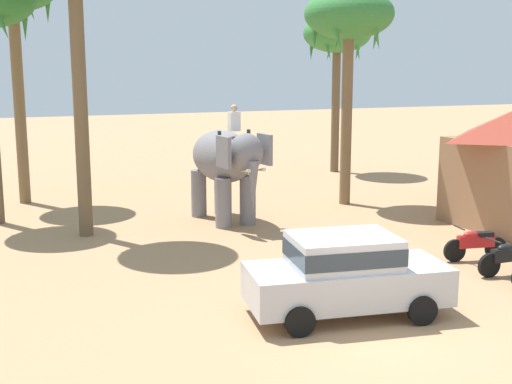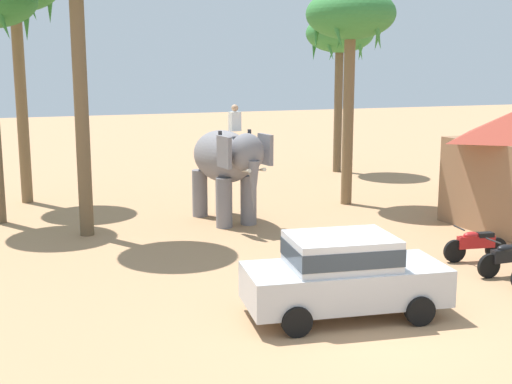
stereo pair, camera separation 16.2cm
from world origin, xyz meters
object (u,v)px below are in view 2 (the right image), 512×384
object	(u,v)px
elephant_with_mahout	(227,162)
palm_tree_near_hut	(351,20)
palm_tree_far_back	(340,38)
car_sedan_foreground	(343,272)
motorcycle_fourth_in_row	(510,257)
motorcycle_far_in_row	(476,244)

from	to	relation	value
elephant_with_mahout	palm_tree_near_hut	distance (m)	7.01
palm_tree_near_hut	palm_tree_far_back	distance (m)	7.79
car_sedan_foreground	elephant_with_mahout	size ratio (longest dim) A/B	1.09
car_sedan_foreground	elephant_with_mahout	world-z (taller)	elephant_with_mahout
motorcycle_fourth_in_row	palm_tree_near_hut	size ratio (longest dim) A/B	0.23
palm_tree_near_hut	palm_tree_far_back	xyz separation A→B (m)	(3.41, 7.00, -0.30)
car_sedan_foreground	palm_tree_near_hut	size ratio (longest dim) A/B	0.55
elephant_with_mahout	car_sedan_foreground	bearing A→B (deg)	-93.97
motorcycle_far_in_row	palm_tree_far_back	distance (m)	16.48
elephant_with_mahout	motorcycle_far_in_row	bearing A→B (deg)	-55.96
palm_tree_near_hut	palm_tree_far_back	size ratio (longest dim) A/B	1.04
elephant_with_mahout	palm_tree_far_back	bearing A→B (deg)	43.65
motorcycle_fourth_in_row	palm_tree_far_back	xyz separation A→B (m)	(4.02, 16.20, 5.91)
elephant_with_mahout	palm_tree_far_back	xyz separation A→B (m)	(8.51, 8.12, 4.38)
elephant_with_mahout	motorcycle_fourth_in_row	xyz separation A→B (m)	(4.49, -8.09, -1.53)
car_sedan_foreground	palm_tree_far_back	size ratio (longest dim) A/B	0.58
palm_tree_near_hut	palm_tree_far_back	bearing A→B (deg)	64.04
car_sedan_foreground	motorcycle_fourth_in_row	distance (m)	5.21
motorcycle_far_in_row	palm_tree_far_back	world-z (taller)	palm_tree_far_back
motorcycle_far_in_row	palm_tree_far_back	xyz separation A→B (m)	(3.94, 14.87, 5.91)
car_sedan_foreground	motorcycle_fourth_in_row	xyz separation A→B (m)	(5.11, 0.86, -0.46)
palm_tree_far_back	car_sedan_foreground	bearing A→B (deg)	-118.14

